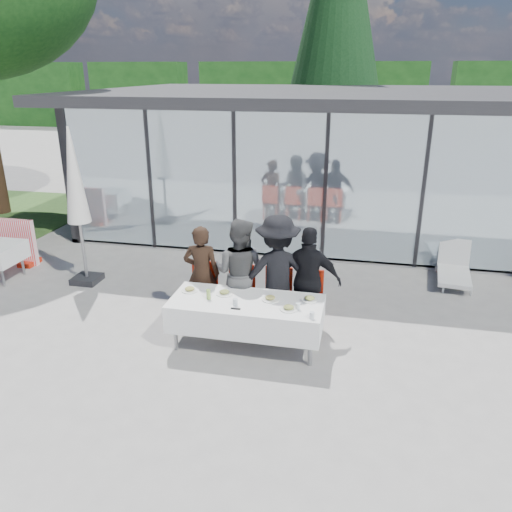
{
  "coord_description": "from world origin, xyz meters",
  "views": [
    {
      "loc": [
        1.78,
        -6.23,
        3.95
      ],
      "look_at": [
        0.17,
        1.2,
        1.09
      ],
      "focal_mm": 35.0,
      "sensor_mm": 36.0,
      "label": 1
    }
  ],
  "objects_px": {
    "diner_chair_c": "(278,295)",
    "diner_chair_d": "(308,297)",
    "diner_chair_b": "(241,291)",
    "plate_b": "(224,293)",
    "lounger": "(454,268)",
    "diner_chair_a": "(204,288)",
    "diner_b": "(240,272)",
    "juice_bottle": "(209,294)",
    "conifer_tree": "(338,6)",
    "folded_eyeglasses": "(236,309)",
    "plate_a": "(190,289)",
    "market_umbrella": "(75,185)",
    "dining_table": "(246,313)",
    "diner_a": "(202,274)",
    "plate_c": "(270,298)",
    "plate_d": "(310,299)",
    "diner_d": "(309,280)",
    "diner_c": "(277,273)",
    "plate_extra": "(289,308)"
  },
  "relations": [
    {
      "from": "plate_b",
      "to": "plate_d",
      "type": "height_order",
      "value": "same"
    },
    {
      "from": "dining_table",
      "to": "plate_d",
      "type": "height_order",
      "value": "plate_d"
    },
    {
      "from": "dining_table",
      "to": "folded_eyeglasses",
      "type": "xyz_separation_m",
      "value": [
        -0.08,
        -0.3,
        0.22
      ]
    },
    {
      "from": "diner_chair_d",
      "to": "lounger",
      "type": "height_order",
      "value": "diner_chair_d"
    },
    {
      "from": "diner_d",
      "to": "folded_eyeglasses",
      "type": "bearing_deg",
      "value": 49.13
    },
    {
      "from": "plate_a",
      "to": "market_umbrella",
      "type": "bearing_deg",
      "value": 150.43
    },
    {
      "from": "market_umbrella",
      "to": "plate_extra",
      "type": "bearing_deg",
      "value": -23.26
    },
    {
      "from": "dining_table",
      "to": "diner_chair_a",
      "type": "relative_size",
      "value": 2.32
    },
    {
      "from": "dining_table",
      "to": "diner_a",
      "type": "height_order",
      "value": "diner_a"
    },
    {
      "from": "diner_chair_c",
      "to": "plate_a",
      "type": "relative_size",
      "value": 3.86
    },
    {
      "from": "dining_table",
      "to": "diner_chair_c",
      "type": "relative_size",
      "value": 2.32
    },
    {
      "from": "plate_d",
      "to": "dining_table",
      "type": "bearing_deg",
      "value": -167.39
    },
    {
      "from": "plate_d",
      "to": "market_umbrella",
      "type": "distance_m",
      "value": 4.92
    },
    {
      "from": "diner_b",
      "to": "conifer_tree",
      "type": "relative_size",
      "value": 0.17
    },
    {
      "from": "lounger",
      "to": "diner_b",
      "type": "bearing_deg",
      "value": -144.59
    },
    {
      "from": "plate_c",
      "to": "juice_bottle",
      "type": "height_order",
      "value": "juice_bottle"
    },
    {
      "from": "diner_a",
      "to": "juice_bottle",
      "type": "bearing_deg",
      "value": 108.73
    },
    {
      "from": "diner_d",
      "to": "juice_bottle",
      "type": "height_order",
      "value": "diner_d"
    },
    {
      "from": "diner_chair_b",
      "to": "plate_b",
      "type": "distance_m",
      "value": 0.66
    },
    {
      "from": "diner_chair_d",
      "to": "conifer_tree",
      "type": "bearing_deg",
      "value": 92.72
    },
    {
      "from": "diner_b",
      "to": "diner_d",
      "type": "height_order",
      "value": "diner_b"
    },
    {
      "from": "diner_b",
      "to": "diner_d",
      "type": "xyz_separation_m",
      "value": [
        1.11,
        0.0,
        -0.03
      ]
    },
    {
      "from": "diner_d",
      "to": "juice_bottle",
      "type": "distance_m",
      "value": 1.59
    },
    {
      "from": "diner_c",
      "to": "lounger",
      "type": "xyz_separation_m",
      "value": [
        3.1,
        2.64,
        -0.68
      ]
    },
    {
      "from": "plate_b",
      "to": "market_umbrella",
      "type": "relative_size",
      "value": 0.08
    },
    {
      "from": "diner_d",
      "to": "folded_eyeglasses",
      "type": "relative_size",
      "value": 12.3
    },
    {
      "from": "diner_a",
      "to": "plate_b",
      "type": "relative_size",
      "value": 6.46
    },
    {
      "from": "diner_a",
      "to": "diner_c",
      "type": "height_order",
      "value": "diner_c"
    },
    {
      "from": "plate_d",
      "to": "juice_bottle",
      "type": "height_order",
      "value": "juice_bottle"
    },
    {
      "from": "diner_chair_b",
      "to": "plate_extra",
      "type": "distance_m",
      "value": 1.32
    },
    {
      "from": "diner_d",
      "to": "diner_chair_d",
      "type": "relative_size",
      "value": 1.77
    },
    {
      "from": "diner_chair_b",
      "to": "diner_chair_d",
      "type": "relative_size",
      "value": 1.0
    },
    {
      "from": "dining_table",
      "to": "diner_chair_b",
      "type": "relative_size",
      "value": 2.32
    },
    {
      "from": "plate_b",
      "to": "diner_chair_d",
      "type": "bearing_deg",
      "value": 26.47
    },
    {
      "from": "diner_a",
      "to": "market_umbrella",
      "type": "relative_size",
      "value": 0.54
    },
    {
      "from": "diner_c",
      "to": "folded_eyeglasses",
      "type": "relative_size",
      "value": 13.44
    },
    {
      "from": "diner_chair_c",
      "to": "diner_chair_d",
      "type": "distance_m",
      "value": 0.5
    },
    {
      "from": "folded_eyeglasses",
      "to": "market_umbrella",
      "type": "distance_m",
      "value": 4.24
    },
    {
      "from": "dining_table",
      "to": "diner_b",
      "type": "distance_m",
      "value": 0.83
    },
    {
      "from": "lounger",
      "to": "diner_chair_a",
      "type": "bearing_deg",
      "value": -149.3
    },
    {
      "from": "diner_chair_c",
      "to": "plate_b",
      "type": "xyz_separation_m",
      "value": [
        -0.72,
        -0.61,
        0.24
      ]
    },
    {
      "from": "plate_a",
      "to": "plate_d",
      "type": "relative_size",
      "value": 1.0
    },
    {
      "from": "juice_bottle",
      "to": "lounger",
      "type": "distance_m",
      "value": 5.28
    },
    {
      "from": "market_umbrella",
      "to": "diner_chair_c",
      "type": "bearing_deg",
      "value": -13.2
    },
    {
      "from": "diner_a",
      "to": "plate_c",
      "type": "xyz_separation_m",
      "value": [
        1.25,
        -0.6,
        -0.04
      ]
    },
    {
      "from": "market_umbrella",
      "to": "conifer_tree",
      "type": "xyz_separation_m",
      "value": [
        3.9,
        11.09,
        4.05
      ]
    },
    {
      "from": "diner_chair_a",
      "to": "diner_b",
      "type": "relative_size",
      "value": 0.54
    },
    {
      "from": "diner_b",
      "to": "juice_bottle",
      "type": "relative_size",
      "value": 11.72
    },
    {
      "from": "folded_eyeglasses",
      "to": "diner_chair_b",
      "type": "bearing_deg",
      "value": 100.16
    },
    {
      "from": "plate_c",
      "to": "lounger",
      "type": "distance_m",
      "value": 4.52
    }
  ]
}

